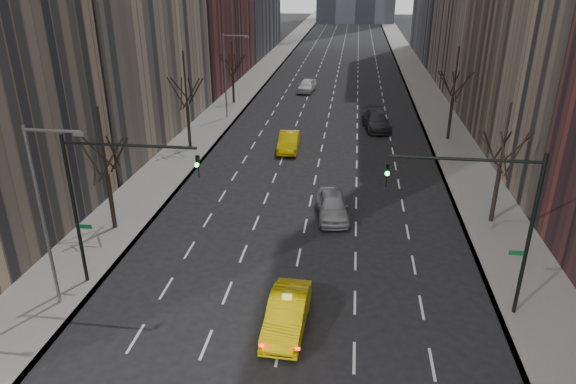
% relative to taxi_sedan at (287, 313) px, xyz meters
% --- Properties ---
extents(sidewalk_left, '(4.50, 320.00, 0.15)m').
position_rel_taxi_sedan_xyz_m(sidewalk_left, '(-12.40, 60.39, -0.72)').
color(sidewalk_left, slate).
rests_on(sidewalk_left, ground).
extents(sidewalk_right, '(4.50, 320.00, 0.15)m').
position_rel_taxi_sedan_xyz_m(sidewalk_right, '(12.10, 60.39, -0.72)').
color(sidewalk_right, slate).
rests_on(sidewalk_right, ground).
extents(tree_lw_b, '(3.36, 3.50, 7.82)m').
position_rel_taxi_sedan_xyz_m(tree_lw_b, '(-12.15, 8.39, 2.92)').
color(tree_lw_b, black).
rests_on(tree_lw_b, ground).
extents(tree_lw_c, '(3.36, 3.50, 8.74)m').
position_rel_taxi_sedan_xyz_m(tree_lw_c, '(-12.15, 24.39, 3.24)').
color(tree_lw_c, black).
rests_on(tree_lw_c, ground).
extents(tree_lw_d, '(3.36, 3.50, 7.36)m').
position_rel_taxi_sedan_xyz_m(tree_lw_d, '(-12.15, 42.39, 2.76)').
color(tree_lw_d, black).
rests_on(tree_lw_d, ground).
extents(tree_rw_b, '(3.36, 3.50, 7.82)m').
position_rel_taxi_sedan_xyz_m(tree_rw_b, '(11.85, 12.39, 2.92)').
color(tree_rw_b, black).
rests_on(tree_rw_b, ground).
extents(tree_rw_c, '(3.36, 3.50, 8.74)m').
position_rel_taxi_sedan_xyz_m(tree_rw_c, '(11.85, 30.39, 3.24)').
color(tree_rw_c, black).
rests_on(tree_rw_c, ground).
extents(traffic_mast_left, '(6.69, 0.39, 8.00)m').
position_rel_taxi_sedan_xyz_m(traffic_mast_left, '(-9.26, 2.38, 4.69)').
color(traffic_mast_left, black).
rests_on(traffic_mast_left, ground).
extents(traffic_mast_right, '(6.69, 0.39, 8.00)m').
position_rel_taxi_sedan_xyz_m(traffic_mast_right, '(8.96, 2.38, 4.69)').
color(traffic_mast_right, black).
rests_on(traffic_mast_right, ground).
extents(streetlight_near, '(2.83, 0.22, 9.00)m').
position_rel_taxi_sedan_xyz_m(streetlight_near, '(-10.99, 0.39, 4.82)').
color(streetlight_near, slate).
rests_on(streetlight_near, ground).
extents(streetlight_far, '(2.83, 0.22, 9.00)m').
position_rel_taxi_sedan_xyz_m(streetlight_far, '(-10.99, 35.39, 4.82)').
color(streetlight_far, slate).
rests_on(streetlight_far, ground).
extents(taxi_sedan, '(1.88, 4.92, 1.60)m').
position_rel_taxi_sedan_xyz_m(taxi_sedan, '(0.00, 0.00, 0.00)').
color(taxi_sedan, '#FFD905').
rests_on(taxi_sedan, ground).
extents(silver_sedan_ahead, '(2.60, 5.11, 1.67)m').
position_rel_taxi_sedan_xyz_m(silver_sedan_ahead, '(1.49, 11.91, 0.03)').
color(silver_sedan_ahead, '#9EA1A6').
rests_on(silver_sedan_ahead, ground).
extents(far_taxi, '(1.91, 5.03, 1.64)m').
position_rel_taxi_sedan_xyz_m(far_taxi, '(-3.12, 25.37, 0.02)').
color(far_taxi, yellow).
rests_on(far_taxi, ground).
extents(far_suv_grey, '(3.22, 6.28, 1.75)m').
position_rel_taxi_sedan_xyz_m(far_suv_grey, '(5.03, 33.42, 0.07)').
color(far_suv_grey, '#2B2A2F').
rests_on(far_suv_grey, ground).
extents(far_car_white, '(2.58, 5.16, 1.69)m').
position_rel_taxi_sedan_xyz_m(far_car_white, '(-3.80, 50.35, 0.04)').
color(far_car_white, silver).
rests_on(far_car_white, ground).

